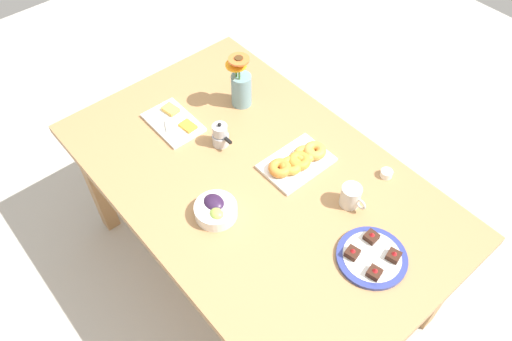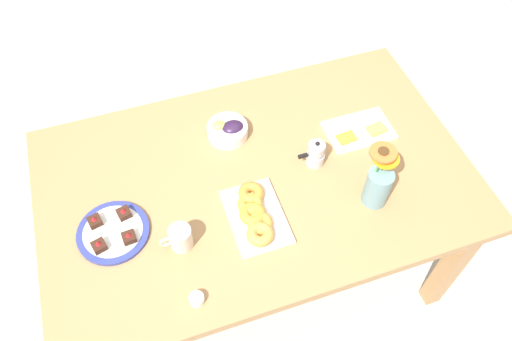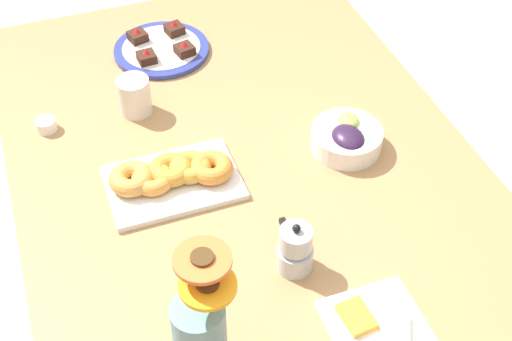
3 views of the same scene
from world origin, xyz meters
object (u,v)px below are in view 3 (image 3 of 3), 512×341
at_px(jam_cup_honey, 46,124).
at_px(flower_vase, 200,330).
at_px(moka_pot, 295,250).
at_px(coffee_mug, 134,95).
at_px(grape_bowl, 347,138).
at_px(dining_table, 256,211).
at_px(croissant_platter, 172,176).
at_px(dessert_plate, 161,49).

xyz_separation_m(jam_cup_honey, flower_vase, (-0.70, -0.17, 0.08)).
distance_m(jam_cup_honey, moka_pot, 0.69).
height_order(coffee_mug, grape_bowl, coffee_mug).
distance_m(dining_table, flower_vase, 0.47).
xyz_separation_m(flower_vase, moka_pot, (0.14, -0.22, -0.05)).
distance_m(dining_table, croissant_platter, 0.21).
bearing_deg(jam_cup_honey, coffee_mug, -90.63).
bearing_deg(moka_pot, coffee_mug, 17.72).
distance_m(dining_table, coffee_mug, 0.40).
relative_size(jam_cup_honey, flower_vase, 0.18).
bearing_deg(grape_bowl, dining_table, 99.55).
height_order(dining_table, jam_cup_honey, jam_cup_honey).
distance_m(dessert_plate, flower_vase, 0.93).
bearing_deg(jam_cup_honey, dessert_plate, -57.31).
height_order(flower_vase, moka_pot, flower_vase).
bearing_deg(coffee_mug, flower_vase, 176.42).
bearing_deg(grape_bowl, croissant_platter, 86.85).
bearing_deg(flower_vase, moka_pot, -58.72).
bearing_deg(grape_bowl, jam_cup_honey, 64.96).
distance_m(grape_bowl, flower_vase, 0.62).
distance_m(croissant_platter, moka_pot, 0.34).
height_order(dining_table, croissant_platter, croissant_platter).
xyz_separation_m(croissant_platter, dessert_plate, (0.48, -0.10, -0.01)).
xyz_separation_m(grape_bowl, dessert_plate, (0.50, 0.30, -0.02)).
xyz_separation_m(coffee_mug, croissant_platter, (-0.27, -0.02, -0.02)).
bearing_deg(grape_bowl, dessert_plate, 30.68).
relative_size(coffee_mug, jam_cup_honey, 2.33).
relative_size(dining_table, coffee_mug, 14.31).
distance_m(dining_table, moka_pot, 0.27).
distance_m(croissant_platter, dessert_plate, 0.49).
xyz_separation_m(dining_table, flower_vase, (-0.37, 0.23, 0.18)).
height_order(coffee_mug, dessert_plate, coffee_mug).
xyz_separation_m(dining_table, grape_bowl, (0.04, -0.23, 0.12)).
height_order(dining_table, grape_bowl, grape_bowl).
distance_m(jam_cup_honey, flower_vase, 0.72).
xyz_separation_m(grape_bowl, croissant_platter, (0.02, 0.40, -0.01)).
bearing_deg(croissant_platter, dining_table, -109.76).
bearing_deg(flower_vase, dessert_plate, -10.02).
height_order(jam_cup_honey, moka_pot, moka_pot).
relative_size(grape_bowl, croissant_platter, 0.56).
height_order(coffee_mug, moka_pot, moka_pot).
relative_size(grape_bowl, flower_vase, 0.60).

